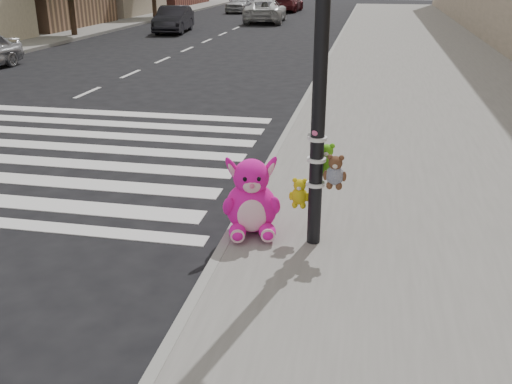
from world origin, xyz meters
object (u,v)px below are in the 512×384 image
(signal_pole, at_px, (320,108))
(car_white_near, at_px, (266,11))
(pink_bunny, at_px, (251,202))
(car_dark_far, at_px, (174,19))
(red_teddy, at_px, (258,210))

(signal_pole, xyz_separation_m, car_white_near, (-6.12, 29.97, -1.10))
(pink_bunny, xyz_separation_m, car_dark_far, (-8.99, 23.25, 0.12))
(pink_bunny, bearing_deg, car_white_near, 85.91)
(signal_pole, relative_size, car_dark_far, 0.98)
(car_dark_far, relative_size, car_white_near, 0.82)
(car_white_near, bearing_deg, signal_pole, 97.48)
(red_teddy, distance_m, car_dark_far, 24.48)
(signal_pole, distance_m, car_dark_far, 25.35)
(car_dark_far, height_order, car_white_near, car_white_near)
(signal_pole, distance_m, pink_bunny, 1.48)
(signal_pole, xyz_separation_m, red_teddy, (-0.82, 0.58, -1.55))
(signal_pole, relative_size, pink_bunny, 3.97)
(signal_pole, distance_m, red_teddy, 1.85)
(red_teddy, bearing_deg, signal_pole, -24.81)
(signal_pole, height_order, pink_bunny, signal_pole)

